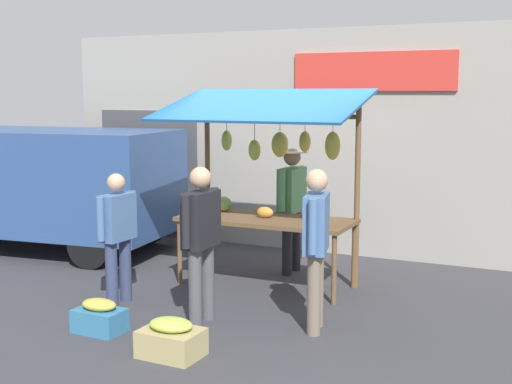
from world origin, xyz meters
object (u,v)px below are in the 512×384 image
produce_crate_near (99,317)px  produce_crate_side (171,339)px  shopper_with_shopping_bag (316,238)px  shopper_with_ponytail (117,230)px  parked_van (26,178)px  market_stall (267,165)px  vendor_with_sunhat (292,199)px  shopper_in_striped_shirt (201,233)px

produce_crate_near → produce_crate_side: bearing=166.2°
shopper_with_shopping_bag → shopper_with_ponytail: 2.40m
parked_van → produce_crate_side: (-4.50, 2.95, -0.96)m
market_stall → shopper_with_ponytail: size_ratio=1.63×
shopper_with_ponytail → parked_van: size_ratio=0.33×
shopper_with_ponytail → vendor_with_sunhat: bearing=-28.6°
market_stall → produce_crate_side: size_ratio=4.33×
parked_van → produce_crate_side: bearing=140.4°
shopper_with_shopping_bag → shopper_with_ponytail: bearing=78.8°
vendor_with_sunhat → market_stall: bearing=-2.1°
produce_crate_side → vendor_with_sunhat: bearing=-87.7°
shopper_in_striped_shirt → parked_van: (4.29, -2.00, 0.14)m
market_stall → shopper_in_striped_shirt: bearing=89.0°
market_stall → shopper_with_shopping_bag: size_ratio=1.48×
vendor_with_sunhat → shopper_with_shopping_bag: 2.33m
market_stall → shopper_with_ponytail: market_stall is taller
shopper_in_striped_shirt → parked_van: bearing=64.4°
produce_crate_side → parked_van: bearing=-33.2°
vendor_with_sunhat → shopper_in_striped_shirt: size_ratio=1.01×
market_stall → produce_crate_near: 2.84m
shopper_with_ponytail → parked_van: (3.07, -1.80, 0.25)m
shopper_in_striped_shirt → market_stall: bearing=-1.6°
market_stall → parked_van: (4.32, -0.36, -0.43)m
shopper_with_shopping_bag → shopper_with_ponytail: size_ratio=1.10×
vendor_with_sunhat → shopper_with_ponytail: size_ratio=1.11×
shopper_with_ponytail → parked_van: bearing=62.0°
shopper_with_ponytail → parked_van: parked_van is taller
market_stall → parked_van: bearing=-4.8°
shopper_in_striped_shirt → produce_crate_side: (-0.21, 0.95, -0.81)m
shopper_with_shopping_bag → shopper_in_striped_shirt: shopper_with_shopping_bag is taller
shopper_with_ponytail → produce_crate_side: 1.96m
market_stall → produce_crate_side: (-0.18, 2.58, -1.38)m
vendor_with_sunhat → produce_crate_side: vendor_with_sunhat is taller
produce_crate_side → shopper_with_shopping_bag: bearing=-127.9°
shopper_in_striped_shirt → produce_crate_near: size_ratio=3.26×
shopper_with_shopping_bag → parked_van: parked_van is taller
shopper_with_ponytail → shopper_in_striped_shirt: shopper_in_striped_shirt is taller
parked_van → produce_crate_side: parked_van is taller
shopper_with_shopping_bag → produce_crate_side: (0.97, 1.24, -0.81)m
market_stall → shopper_with_ponytail: 2.02m
vendor_with_sunhat → produce_crate_side: 3.41m
market_stall → vendor_with_sunhat: size_ratio=1.47×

